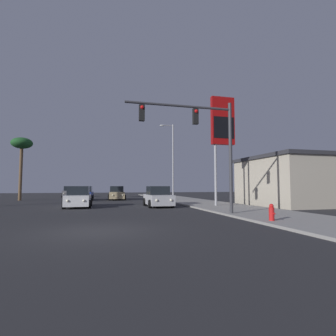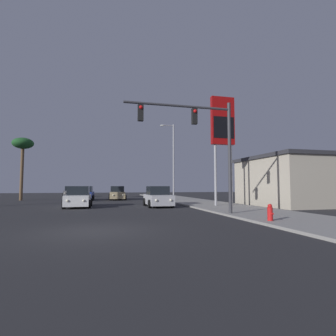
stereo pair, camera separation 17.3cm
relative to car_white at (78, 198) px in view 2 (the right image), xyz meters
The scene contains 13 objects.
ground_plane 12.03m from the car_white, 82.05° to the right, with size 120.00×120.00×0.00m, color #28282B.
sidewalk_right 11.34m from the car_white, ahead, with size 5.00×60.00×0.12m.
building_gas_station 19.86m from the car_white, ahead, with size 10.30×8.30×4.30m.
car_white is the anchor object (origin of this frame).
car_grey 21.50m from the car_white, 98.13° to the left, with size 2.04×4.33×1.68m.
car_silver 6.40m from the car_white, ahead, with size 2.04×4.31×1.68m.
car_blue 10.76m from the car_white, 91.02° to the left, with size 2.04×4.34×1.68m.
car_tan 11.65m from the car_white, 71.96° to the left, with size 2.04×4.34×1.68m.
traffic_light_mast 11.77m from the car_white, 48.32° to the right, with size 6.30×0.36×6.50m.
street_lamp 13.38m from the car_white, 38.53° to the left, with size 1.74×0.24×9.00m.
gas_station_sign 13.14m from the car_white, 12.12° to the right, with size 2.00×0.42×9.00m.
fire_hydrant 14.97m from the car_white, 51.39° to the right, with size 0.24×0.34×0.76m.
palm_tree_mid 15.38m from the car_white, 121.97° to the left, with size 2.40×2.40×7.48m.
Camera 2 is at (0.32, -10.36, 1.68)m, focal length 28.00 mm.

